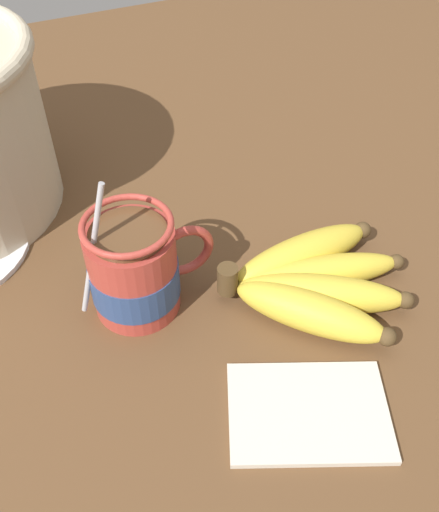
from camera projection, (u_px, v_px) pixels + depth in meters
table at (201, 298)px, 57.46cm from camera, size 139.61×139.61×2.78cm
coffee_mug at (135, 270)px, 51.92cm from camera, size 13.25×8.30×15.13cm
banana_bunch at (313, 282)px, 54.60cm from camera, size 18.52×15.73×4.21cm
napkin at (308, 412)px, 46.63cm from camera, size 15.59×13.49×0.60cm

